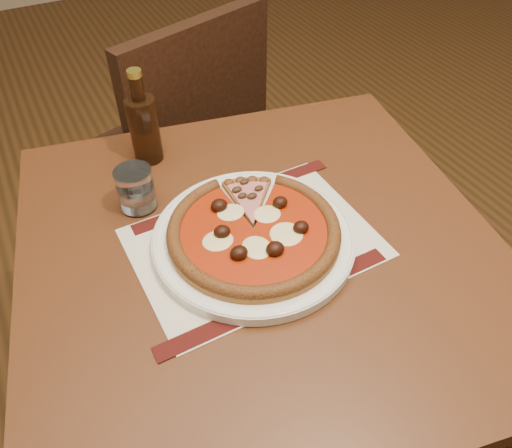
{
  "coord_description": "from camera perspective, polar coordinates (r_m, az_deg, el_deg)",
  "views": [
    {
      "loc": [
        -1.21,
        -0.94,
        1.37
      ],
      "look_at": [
        -0.93,
        -0.41,
        0.78
      ],
      "focal_mm": 35.0,
      "sensor_mm": 36.0,
      "label": 1
    }
  ],
  "objects": [
    {
      "name": "table",
      "position": [
        0.92,
        0.58,
        -6.61
      ],
      "size": [
        0.94,
        0.94,
        0.75
      ],
      "rotation": [
        0.0,
        0.0,
        -0.19
      ],
      "color": "#612E17",
      "rests_on": "ground"
    },
    {
      "name": "chair_far",
      "position": [
        1.46,
        -8.56,
        8.7
      ],
      "size": [
        0.54,
        0.54,
        0.92
      ],
      "rotation": [
        0.0,
        0.0,
        3.45
      ],
      "color": "black",
      "rests_on": "ground"
    },
    {
      "name": "placemat",
      "position": [
        0.85,
        -0.24,
        -2.13
      ],
      "size": [
        0.4,
        0.29,
        0.0
      ],
      "primitive_type": "cube",
      "rotation": [
        0.0,
        0.0,
        0.02
      ],
      "color": "beige",
      "rests_on": "table"
    },
    {
      "name": "plate",
      "position": [
        0.84,
        -0.24,
        -1.66
      ],
      "size": [
        0.34,
        0.34,
        0.02
      ],
      "primitive_type": "cylinder",
      "color": "white",
      "rests_on": "placemat"
    },
    {
      "name": "pizza",
      "position": [
        0.83,
        -0.25,
        -0.72
      ],
      "size": [
        0.29,
        0.29,
        0.04
      ],
      "color": "#9F6B26",
      "rests_on": "plate"
    },
    {
      "name": "ham_slice",
      "position": [
        0.89,
        0.19,
        3.14
      ],
      "size": [
        0.09,
        0.13,
        0.02
      ],
      "rotation": [
        0.0,
        0.0,
        1.19
      ],
      "color": "#9F6B26",
      "rests_on": "plate"
    },
    {
      "name": "water_glass",
      "position": [
        0.91,
        -13.57,
        3.89
      ],
      "size": [
        0.07,
        0.07,
        0.08
      ],
      "primitive_type": "cylinder",
      "rotation": [
        0.0,
        0.0,
        0.04
      ],
      "color": "white",
      "rests_on": "table"
    },
    {
      "name": "bottle",
      "position": [
        1.01,
        -12.68,
        10.83
      ],
      "size": [
        0.06,
        0.06,
        0.19
      ],
      "color": "#331B0C",
      "rests_on": "table"
    }
  ]
}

